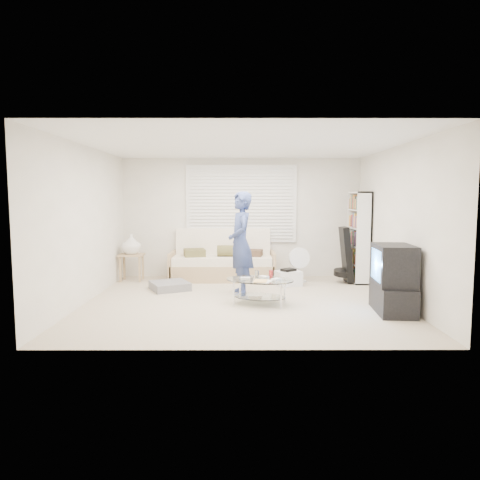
{
  "coord_description": "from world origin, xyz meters",
  "views": [
    {
      "loc": [
        -0.05,
        -6.82,
        1.67
      ],
      "look_at": [
        -0.03,
        0.3,
        0.97
      ],
      "focal_mm": 32.0,
      "sensor_mm": 36.0,
      "label": 1
    }
  ],
  "objects_px": {
    "bookshelf": "(358,237)",
    "tv_unit": "(393,280)",
    "futon_sofa": "(223,263)",
    "coffee_table": "(260,284)"
  },
  "relations": [
    {
      "from": "futon_sofa",
      "to": "bookshelf",
      "type": "bearing_deg",
      "value": -5.13
    },
    {
      "from": "futon_sofa",
      "to": "tv_unit",
      "type": "relative_size",
      "value": 2.13
    },
    {
      "from": "tv_unit",
      "to": "coffee_table",
      "type": "bearing_deg",
      "value": 165.5
    },
    {
      "from": "bookshelf",
      "to": "tv_unit",
      "type": "relative_size",
      "value": 1.8
    },
    {
      "from": "futon_sofa",
      "to": "coffee_table",
      "type": "relative_size",
      "value": 1.77
    },
    {
      "from": "bookshelf",
      "to": "coffee_table",
      "type": "xyz_separation_m",
      "value": [
        -2.04,
        -1.82,
        -0.58
      ]
    },
    {
      "from": "bookshelf",
      "to": "tv_unit",
      "type": "bearing_deg",
      "value": -93.09
    },
    {
      "from": "futon_sofa",
      "to": "bookshelf",
      "type": "xyz_separation_m",
      "value": [
        2.71,
        -0.24,
        0.56
      ]
    },
    {
      "from": "futon_sofa",
      "to": "tv_unit",
      "type": "distance_m",
      "value": 3.64
    },
    {
      "from": "tv_unit",
      "to": "bookshelf",
      "type": "bearing_deg",
      "value": 86.91
    }
  ]
}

